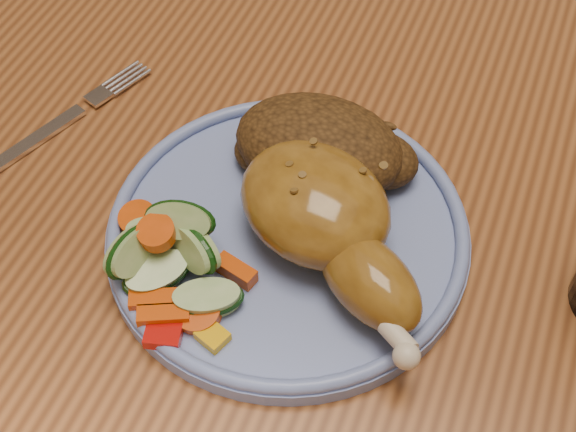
# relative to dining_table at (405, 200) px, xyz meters

# --- Properties ---
(dining_table) EXTENTS (0.90, 1.40, 0.75)m
(dining_table) POSITION_rel_dining_table_xyz_m (0.00, 0.00, 0.00)
(dining_table) COLOR brown
(dining_table) RESTS_ON ground
(plate) EXTENTS (0.25, 0.25, 0.01)m
(plate) POSITION_rel_dining_table_xyz_m (-0.06, -0.13, 0.09)
(plate) COLOR #677AB9
(plate) RESTS_ON dining_table
(plate_rim) EXTENTS (0.25, 0.25, 0.01)m
(plate_rim) POSITION_rel_dining_table_xyz_m (-0.06, -0.13, 0.10)
(plate_rim) COLOR #677AB9
(plate_rim) RESTS_ON plate
(chicken_leg) EXTENTS (0.17, 0.16, 0.06)m
(chicken_leg) POSITION_rel_dining_table_xyz_m (-0.03, -0.14, 0.12)
(chicken_leg) COLOR #8C5F1D
(chicken_leg) RESTS_ON plate
(rice_pilaf) EXTENTS (0.13, 0.09, 0.05)m
(rice_pilaf) POSITION_rel_dining_table_xyz_m (-0.05, -0.07, 0.12)
(rice_pilaf) COLOR #482D12
(rice_pilaf) RESTS_ON plate
(vegetable_pile) EXTENTS (0.11, 0.10, 0.05)m
(vegetable_pile) POSITION_rel_dining_table_xyz_m (-0.11, -0.19, 0.11)
(vegetable_pile) COLOR #A50A05
(vegetable_pile) RESTS_ON plate
(fork) EXTENTS (0.07, 0.15, 0.00)m
(fork) POSITION_rel_dining_table_xyz_m (-0.26, -0.10, 0.09)
(fork) COLOR silver
(fork) RESTS_ON dining_table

